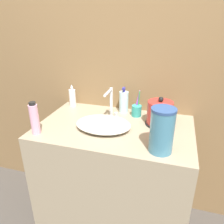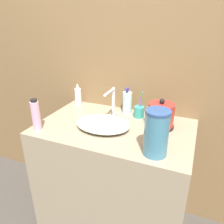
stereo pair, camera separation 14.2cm
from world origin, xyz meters
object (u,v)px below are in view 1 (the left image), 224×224
(toothbrush_cup, at_px, (137,110))
(lotion_bottle, at_px, (123,102))
(electric_kettle, at_px, (160,114))
(water_pitcher, at_px, (162,130))
(faucet, at_px, (111,102))
(shampoo_bottle, at_px, (72,97))
(mouthwash_bottle, at_px, (34,119))

(toothbrush_cup, xyz_separation_m, lotion_bottle, (-0.11, 0.04, 0.04))
(electric_kettle, distance_m, water_pitcher, 0.33)
(electric_kettle, bearing_deg, toothbrush_cup, 150.52)
(faucet, relative_size, shampoo_bottle, 1.23)
(lotion_bottle, height_order, water_pitcher, water_pitcher)
(shampoo_bottle, bearing_deg, mouthwash_bottle, -91.89)
(faucet, distance_m, toothbrush_cup, 0.21)
(toothbrush_cup, xyz_separation_m, shampoo_bottle, (-0.53, 0.05, 0.03))
(shampoo_bottle, bearing_deg, lotion_bottle, -0.69)
(faucet, xyz_separation_m, water_pitcher, (0.37, -0.32, -0.00))
(shampoo_bottle, bearing_deg, water_pitcher, -32.09)
(toothbrush_cup, distance_m, shampoo_bottle, 0.54)
(lotion_bottle, relative_size, mouthwash_bottle, 0.94)
(water_pitcher, bearing_deg, shampoo_bottle, 147.91)
(mouthwash_bottle, bearing_deg, faucet, 41.67)
(toothbrush_cup, relative_size, lotion_bottle, 1.00)
(faucet, distance_m, shampoo_bottle, 0.40)
(toothbrush_cup, bearing_deg, shampoo_bottle, 174.89)
(faucet, height_order, shampoo_bottle, faucet)
(lotion_bottle, bearing_deg, electric_kettle, -26.35)
(lotion_bottle, relative_size, shampoo_bottle, 1.09)
(shampoo_bottle, height_order, water_pitcher, water_pitcher)
(faucet, height_order, water_pitcher, water_pitcher)
(lotion_bottle, xyz_separation_m, water_pitcher, (0.32, -0.46, 0.04))
(toothbrush_cup, relative_size, mouthwash_bottle, 0.94)
(shampoo_bottle, xyz_separation_m, water_pitcher, (0.74, -0.46, 0.05))
(lotion_bottle, xyz_separation_m, shampoo_bottle, (-0.42, 0.01, -0.01))
(lotion_bottle, bearing_deg, mouthwash_bottle, -132.54)
(water_pitcher, bearing_deg, toothbrush_cup, 116.43)
(faucet, relative_size, toothbrush_cup, 1.13)
(lotion_bottle, bearing_deg, faucet, -112.06)
(shampoo_bottle, xyz_separation_m, mouthwash_bottle, (-0.02, -0.48, 0.03))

